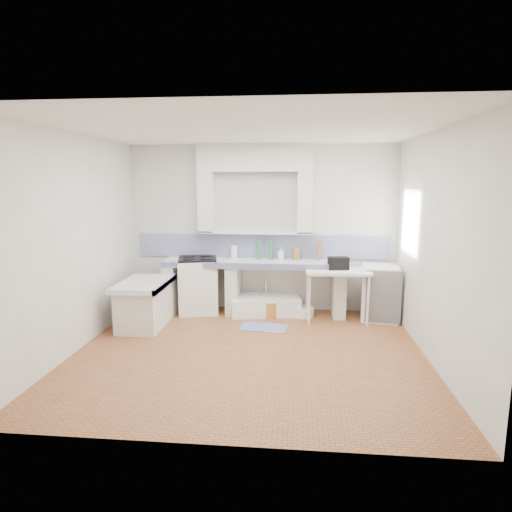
# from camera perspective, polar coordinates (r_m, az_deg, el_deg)

# --- Properties ---
(floor) EXTENTS (4.50, 4.50, 0.00)m
(floor) POSITION_cam_1_polar(r_m,az_deg,el_deg) (5.69, -0.97, -12.73)
(floor) COLOR #A05E34
(floor) RESTS_ON ground
(ceiling) EXTENTS (4.50, 4.50, 0.00)m
(ceiling) POSITION_cam_1_polar(r_m,az_deg,el_deg) (5.29, -1.06, 16.52)
(ceiling) COLOR silver
(ceiling) RESTS_ON ground
(wall_back) EXTENTS (4.50, 0.00, 4.50)m
(wall_back) POSITION_cam_1_polar(r_m,az_deg,el_deg) (7.29, 0.74, 3.66)
(wall_back) COLOR silver
(wall_back) RESTS_ON ground
(wall_front) EXTENTS (4.50, 0.00, 4.50)m
(wall_front) POSITION_cam_1_polar(r_m,az_deg,el_deg) (3.37, -4.79, -3.66)
(wall_front) COLOR silver
(wall_front) RESTS_ON ground
(wall_left) EXTENTS (0.00, 4.50, 4.50)m
(wall_left) POSITION_cam_1_polar(r_m,az_deg,el_deg) (5.99, -22.92, 1.54)
(wall_left) COLOR silver
(wall_left) RESTS_ON ground
(wall_right) EXTENTS (0.00, 4.50, 4.50)m
(wall_right) POSITION_cam_1_polar(r_m,az_deg,el_deg) (5.54, 22.81, 0.93)
(wall_right) COLOR silver
(wall_right) RESTS_ON ground
(alcove_mass) EXTENTS (1.90, 0.25, 0.45)m
(alcove_mass) POSITION_cam_1_polar(r_m,az_deg,el_deg) (7.14, -0.15, 12.98)
(alcove_mass) COLOR silver
(alcove_mass) RESTS_ON ground
(window_frame) EXTENTS (0.35, 0.86, 1.06)m
(window_frame) POSITION_cam_1_polar(r_m,az_deg,el_deg) (6.71, 21.33, 4.17)
(window_frame) COLOR #331F10
(window_frame) RESTS_ON ground
(lace_valance) EXTENTS (0.01, 0.84, 0.24)m
(lace_valance) POSITION_cam_1_polar(r_m,az_deg,el_deg) (6.65, 20.32, 7.48)
(lace_valance) COLOR white
(lace_valance) RESTS_ON ground
(counter_slab) EXTENTS (3.00, 0.60, 0.08)m
(counter_slab) POSITION_cam_1_polar(r_m,az_deg,el_deg) (7.08, -0.28, -0.94)
(counter_slab) COLOR white
(counter_slab) RESTS_ON ground
(counter_lip) EXTENTS (3.00, 0.04, 0.10)m
(counter_lip) POSITION_cam_1_polar(r_m,az_deg,el_deg) (6.81, -0.51, -1.38)
(counter_lip) COLOR navy
(counter_lip) RESTS_ON ground
(counter_pier_left) EXTENTS (0.20, 0.55, 0.82)m
(counter_pier_left) POSITION_cam_1_polar(r_m,az_deg,el_deg) (7.44, -11.09, -4.13)
(counter_pier_left) COLOR silver
(counter_pier_left) RESTS_ON ground
(counter_pier_mid) EXTENTS (0.20, 0.55, 0.82)m
(counter_pier_mid) POSITION_cam_1_polar(r_m,az_deg,el_deg) (7.22, -3.05, -4.40)
(counter_pier_mid) COLOR silver
(counter_pier_mid) RESTS_ON ground
(counter_pier_right) EXTENTS (0.20, 0.55, 0.82)m
(counter_pier_right) POSITION_cam_1_polar(r_m,az_deg,el_deg) (7.18, 10.95, -4.64)
(counter_pier_right) COLOR silver
(counter_pier_right) RESTS_ON ground
(peninsula_top) EXTENTS (0.70, 1.10, 0.08)m
(peninsula_top) POSITION_cam_1_polar(r_m,az_deg,el_deg) (6.71, -14.72, -3.62)
(peninsula_top) COLOR white
(peninsula_top) RESTS_ON ground
(peninsula_base) EXTENTS (0.60, 1.00, 0.62)m
(peninsula_base) POSITION_cam_1_polar(r_m,az_deg,el_deg) (6.80, -14.59, -6.49)
(peninsula_base) COLOR silver
(peninsula_base) RESTS_ON ground
(peninsula_lip) EXTENTS (0.04, 1.10, 0.10)m
(peninsula_lip) POSITION_cam_1_polar(r_m,az_deg,el_deg) (6.61, -12.03, -3.72)
(peninsula_lip) COLOR navy
(peninsula_lip) RESTS_ON ground
(backsplash) EXTENTS (4.27, 0.03, 0.40)m
(backsplash) POSITION_cam_1_polar(r_m,az_deg,el_deg) (7.31, 0.72, 1.31)
(backsplash) COLOR navy
(backsplash) RESTS_ON ground
(stove) EXTENTS (0.76, 0.75, 0.90)m
(stove) POSITION_cam_1_polar(r_m,az_deg,el_deg) (7.31, -7.73, -3.96)
(stove) COLOR white
(stove) RESTS_ON ground
(sink) EXTENTS (1.22, 0.81, 0.27)m
(sink) POSITION_cam_1_polar(r_m,az_deg,el_deg) (7.24, 1.21, -6.59)
(sink) COLOR white
(sink) RESTS_ON ground
(side_table) EXTENTS (1.01, 0.59, 0.04)m
(side_table) POSITION_cam_1_polar(r_m,az_deg,el_deg) (6.91, 10.70, -5.19)
(side_table) COLOR white
(side_table) RESTS_ON ground
(fridge) EXTENTS (0.64, 0.64, 0.88)m
(fridge) POSITION_cam_1_polar(r_m,az_deg,el_deg) (7.14, 16.16, -4.71)
(fridge) COLOR white
(fridge) RESTS_ON ground
(bucket_red) EXTENTS (0.33, 0.33, 0.26)m
(bucket_red) POSITION_cam_1_polar(r_m,az_deg,el_deg) (7.13, -0.43, -6.90)
(bucket_red) COLOR #D34616
(bucket_red) RESTS_ON ground
(bucket_orange) EXTENTS (0.37, 0.37, 0.26)m
(bucket_orange) POSITION_cam_1_polar(r_m,az_deg,el_deg) (7.07, 1.93, -7.07)
(bucket_orange) COLOR #C47427
(bucket_orange) RESTS_ON ground
(bucket_blue) EXTENTS (0.31, 0.31, 0.27)m
(bucket_blue) POSITION_cam_1_polar(r_m,az_deg,el_deg) (7.26, 4.84, -6.60)
(bucket_blue) COLOR #0E25B4
(bucket_blue) RESTS_ON ground
(basin_white) EXTENTS (0.41, 0.41, 0.14)m
(basin_white) POSITION_cam_1_polar(r_m,az_deg,el_deg) (7.15, 6.28, -7.40)
(basin_white) COLOR white
(basin_white) RESTS_ON ground
(water_bottle_a) EXTENTS (0.09, 0.09, 0.33)m
(water_bottle_a) POSITION_cam_1_polar(r_m,az_deg,el_deg) (7.39, -0.03, -6.04)
(water_bottle_a) COLOR silver
(water_bottle_a) RESTS_ON ground
(water_bottle_b) EXTENTS (0.08, 0.08, 0.28)m
(water_bottle_b) POSITION_cam_1_polar(r_m,az_deg,el_deg) (7.37, 2.74, -6.26)
(water_bottle_b) COLOR silver
(water_bottle_b) RESTS_ON ground
(black_bag) EXTENTS (0.34, 0.22, 0.20)m
(black_bag) POSITION_cam_1_polar(r_m,az_deg,el_deg) (6.83, 10.92, -0.97)
(black_bag) COLOR black
(black_bag) RESTS_ON side_table
(green_bottle_a) EXTENTS (0.09, 0.09, 0.34)m
(green_bottle_a) POSITION_cam_1_polar(r_m,az_deg,el_deg) (7.16, 0.39, 0.89)
(green_bottle_a) COLOR #2E6E42
(green_bottle_a) RESTS_ON counter_slab
(green_bottle_b) EXTENTS (0.09, 0.09, 0.31)m
(green_bottle_b) POSITION_cam_1_polar(r_m,az_deg,el_deg) (7.17, 1.99, 0.79)
(green_bottle_b) COLOR #2E6E42
(green_bottle_b) RESTS_ON counter_slab
(knife_block) EXTENTS (0.13, 0.12, 0.21)m
(knife_block) POSITION_cam_1_polar(r_m,az_deg,el_deg) (7.17, 5.35, 0.34)
(knife_block) COLOR olive
(knife_block) RESTS_ON counter_slab
(cutting_board) EXTENTS (0.09, 0.23, 0.32)m
(cutting_board) POSITION_cam_1_polar(r_m,az_deg,el_deg) (7.17, 8.50, 0.73)
(cutting_board) COLOR olive
(cutting_board) RESTS_ON counter_slab
(paper_towel) EXTENTS (0.12, 0.12, 0.23)m
(paper_towel) POSITION_cam_1_polar(r_m,az_deg,el_deg) (7.24, -2.94, 0.52)
(paper_towel) COLOR white
(paper_towel) RESTS_ON counter_slab
(soap_bottle) EXTENTS (0.10, 0.10, 0.22)m
(soap_bottle) POSITION_cam_1_polar(r_m,az_deg,el_deg) (7.17, 3.36, 0.40)
(soap_bottle) COLOR white
(soap_bottle) RESTS_ON counter_slab
(rug) EXTENTS (0.75, 0.50, 0.01)m
(rug) POSITION_cam_1_polar(r_m,az_deg,el_deg) (6.58, 1.01, -9.49)
(rug) COLOR #2C3693
(rug) RESTS_ON ground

